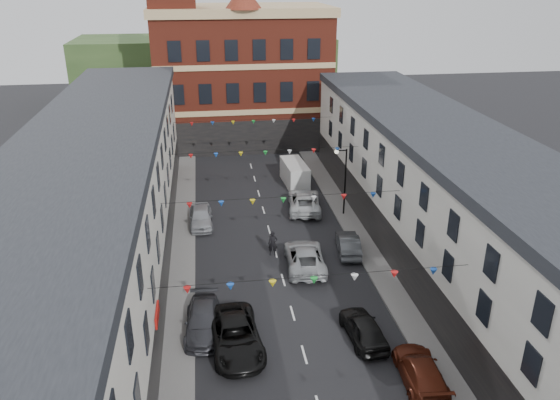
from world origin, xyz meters
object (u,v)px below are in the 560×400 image
car_right_f (304,201)px  pedestrian (273,244)px  car_left_e (201,216)px  moving_car (305,257)px  white_van (295,174)px  street_lamp (343,173)px  car_left_c (236,336)px  car_left_d (203,321)px  car_right_d (364,328)px  car_right_c (421,371)px  car_right_e (348,244)px

car_right_f → pedestrian: pedestrian is taller
car_left_e → moving_car: 10.86m
white_van → moving_car: bearing=-100.7°
car_right_f → white_van: 6.34m
street_lamp → car_left_c: 19.99m
car_left_d → car_right_d: bearing=-9.6°
car_right_c → car_right_f: 22.70m
car_right_f → white_van: size_ratio=1.16×
street_lamp → car_right_e: 7.55m
car_right_d → car_right_e: car_right_d is taller
car_right_d → moving_car: (-1.80, 8.74, 0.03)m
car_right_e → white_van: bearing=-76.1°
car_right_c → white_van: size_ratio=0.97×
car_right_d → moving_car: 8.92m
car_left_c → pedestrian: size_ratio=3.07×
car_left_d → pedestrian: 10.18m
car_left_c → car_left_d: (-1.79, 1.81, -0.10)m
car_left_c → car_right_e: size_ratio=1.36×
car_left_d → car_right_d: car_right_d is taller
car_right_f → white_van: white_van is taller
street_lamp → car_right_d: size_ratio=1.34×
car_right_e → car_left_e: bearing=-22.8°
car_left_e → car_right_c: size_ratio=0.95×
car_left_d → moving_car: size_ratio=0.88×
car_right_f → moving_car: bearing=87.6°
moving_car → car_left_c: bearing=60.9°
car_right_d → car_right_e: (1.82, 10.38, -0.04)m
car_right_c → car_right_f: bearing=-81.3°
car_left_e → white_van: bearing=41.2°
car_left_e → white_van: size_ratio=0.92×
street_lamp → car_right_f: 4.55m
white_van → car_right_c: bearing=-90.3°
street_lamp → car_right_d: street_lamp is taller
car_left_c → white_van: 25.90m
street_lamp → car_right_d: 17.66m
pedestrian → car_right_c: bearing=-60.5°
street_lamp → car_left_c: bearing=-121.3°
car_right_f → street_lamp: bearing=159.5°
moving_car → pedestrian: pedestrian is taller
car_left_e → white_van: 12.45m
car_left_c → street_lamp: bearing=54.1°
car_right_f → pedestrian: bearing=72.0°
car_left_c → car_right_f: (7.31, 18.46, -0.00)m
car_right_f → car_right_e: bearing=110.2°
pedestrian → car_left_c: bearing=-100.1°
car_right_c → pedestrian: (-5.74, 14.68, 0.25)m
pedestrian → white_van: bearing=82.4°
car_right_f → white_van: bearing=-84.0°
car_left_c → white_van: size_ratio=1.17×
moving_car → car_right_e: bearing=-151.7°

